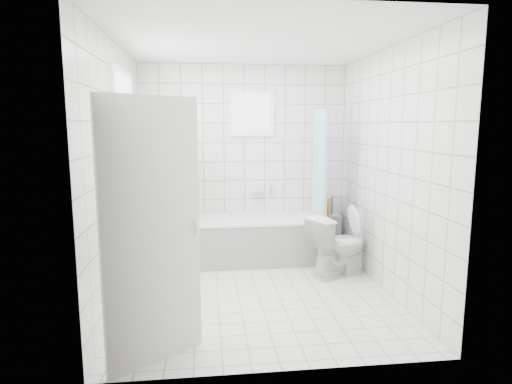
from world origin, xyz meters
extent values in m
plane|color=white|center=(0.00, 0.00, 0.00)|extent=(3.00, 3.00, 0.00)
plane|color=white|center=(0.00, 0.00, 2.60)|extent=(3.00, 3.00, 0.00)
cube|color=white|center=(0.00, 1.50, 1.30)|extent=(2.80, 0.02, 2.60)
cube|color=white|center=(0.00, -1.50, 1.30)|extent=(2.80, 0.02, 2.60)
cube|color=white|center=(-1.40, 0.00, 1.30)|extent=(0.02, 3.00, 2.60)
cube|color=white|center=(1.40, 0.00, 1.30)|extent=(0.02, 3.00, 2.60)
cube|color=white|center=(-1.35, 0.30, 1.60)|extent=(0.01, 0.90, 1.40)
cube|color=white|center=(0.10, 1.46, 1.95)|extent=(0.50, 0.01, 0.50)
cube|color=white|center=(-1.31, 0.30, 0.86)|extent=(0.18, 1.02, 0.08)
cube|color=silver|center=(-0.93, -1.25, 1.00)|extent=(0.67, 0.50, 2.00)
cube|color=white|center=(0.08, 1.12, 0.28)|extent=(1.84, 0.75, 0.55)
cube|color=white|center=(0.08, 1.12, 0.57)|extent=(1.86, 0.77, 0.03)
cube|color=white|center=(-0.91, 1.07, 0.75)|extent=(0.15, 0.85, 1.50)
cube|color=white|center=(1.13, 1.38, 0.28)|extent=(0.40, 0.24, 0.55)
imported|color=white|center=(1.03, 0.45, 0.37)|extent=(0.84, 0.66, 0.75)
cylinder|color=silver|center=(0.95, 1.10, 2.00)|extent=(0.02, 0.80, 0.02)
cube|color=silver|center=(0.18, 1.46, 0.85)|extent=(0.18, 0.06, 0.06)
imported|color=#B55CB9|center=(-1.30, 0.59, 0.99)|extent=(0.11, 0.11, 0.18)
imported|color=silver|center=(-1.30, 0.47, 1.05)|extent=(0.14, 0.14, 0.30)
imported|color=#CE5069|center=(-1.30, -0.01, 1.04)|extent=(0.15, 0.15, 0.28)
imported|color=white|center=(-1.30, 0.29, 0.99)|extent=(0.20, 0.20, 0.19)
imported|color=#2C89C8|center=(-1.30, 0.07, 0.99)|extent=(0.10, 0.10, 0.19)
cylinder|color=green|center=(1.09, 1.30, 0.65)|extent=(0.06, 0.06, 0.20)
cylinder|color=#1B33DF|center=(1.21, 1.41, 0.67)|extent=(0.06, 0.06, 0.25)
cylinder|color=#FFA61A|center=(1.16, 1.32, 0.67)|extent=(0.06, 0.06, 0.25)
cylinder|color=#C03A16|center=(1.09, 1.41, 0.65)|extent=(0.06, 0.06, 0.20)
camera|label=1|loc=(-0.53, -4.36, 1.78)|focal=30.00mm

